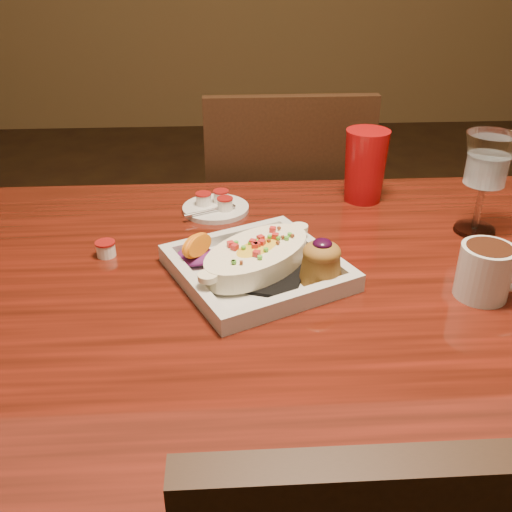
{
  "coord_description": "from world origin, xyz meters",
  "views": [
    {
      "loc": [
        -0.16,
        -0.77,
        1.23
      ],
      "look_at": [
        -0.11,
        0.06,
        0.77
      ],
      "focal_mm": 40.0,
      "sensor_mm": 36.0,
      "label": 1
    }
  ],
  "objects": [
    {
      "name": "saucer",
      "position": [
        -0.18,
        0.3,
        0.76
      ],
      "size": [
        0.14,
        0.14,
        0.09
      ],
      "color": "silver",
      "rests_on": "table"
    },
    {
      "name": "coffee_mug",
      "position": [
        0.24,
        -0.05,
        0.8
      ],
      "size": [
        0.11,
        0.08,
        0.09
      ],
      "rotation": [
        0.0,
        0.0,
        -0.23
      ],
      "color": "silver",
      "rests_on": "table"
    },
    {
      "name": "red_tumbler",
      "position": [
        0.14,
        0.34,
        0.83
      ],
      "size": [
        0.09,
        0.09,
        0.15
      ],
      "primitive_type": "cone",
      "color": "#A50B0E",
      "rests_on": "table"
    },
    {
      "name": "table",
      "position": [
        0.0,
        0.0,
        0.65
      ],
      "size": [
        1.5,
        0.9,
        0.75
      ],
      "color": "maroon",
      "rests_on": "floor"
    },
    {
      "name": "chair_far",
      "position": [
        -0.0,
        0.63,
        0.51
      ],
      "size": [
        0.42,
        0.42,
        0.93
      ],
      "rotation": [
        0.0,
        0.0,
        3.14
      ],
      "color": "black",
      "rests_on": "floor"
    },
    {
      "name": "creamer_loose",
      "position": [
        -0.37,
        0.12,
        0.76
      ],
      "size": [
        0.03,
        0.03,
        0.03
      ],
      "color": "white",
      "rests_on": "table"
    },
    {
      "name": "plate",
      "position": [
        -0.1,
        0.03,
        0.78
      ],
      "size": [
        0.33,
        0.33,
        0.08
      ],
      "rotation": [
        0.0,
        0.0,
        0.44
      ],
      "color": "silver",
      "rests_on": "table"
    },
    {
      "name": "goblet",
      "position": [
        0.31,
        0.17,
        0.88
      ],
      "size": [
        0.09,
        0.09,
        0.19
      ],
      "color": "silver",
      "rests_on": "table"
    }
  ]
}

